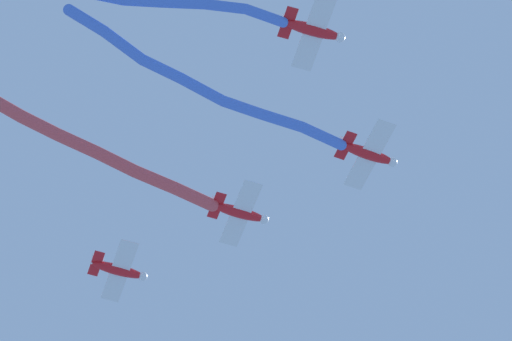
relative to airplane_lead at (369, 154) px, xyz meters
name	(u,v)px	position (x,y,z in m)	size (l,w,h in m)	color
airplane_lead	(369,154)	(0.00, 0.00, 0.00)	(5.21, 4.93, 1.47)	red
smoke_trail_lead	(206,86)	(-7.65, -9.88, -0.20)	(12.35, 17.96, 1.27)	#4C75DB
airplane_left_wing	(240,213)	(-10.29, 0.65, 0.00)	(5.07, 5.08, 1.47)	red
smoke_trail_left_wing	(64,134)	(-18.52, -10.36, 0.51)	(13.82, 20.22, 2.55)	#DB4C4C
airplane_right_wing	(314,30)	(0.44, -10.31, 0.30)	(4.92, 5.21, 1.47)	red
airplane_slot	(119,270)	(-20.57, 1.30, -0.30)	(5.05, 5.10, 1.47)	red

